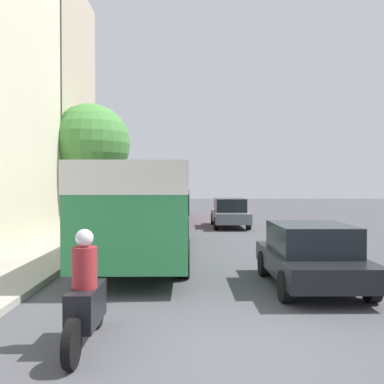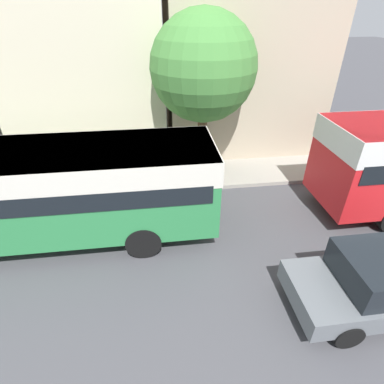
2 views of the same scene
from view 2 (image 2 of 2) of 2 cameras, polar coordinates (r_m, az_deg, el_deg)
bus_lead at (r=9.59m, az=-31.01°, el=1.01°), size 2.66×11.22×2.87m
street_tree at (r=11.18m, az=2.19°, el=22.50°), size 3.71×3.71×5.94m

